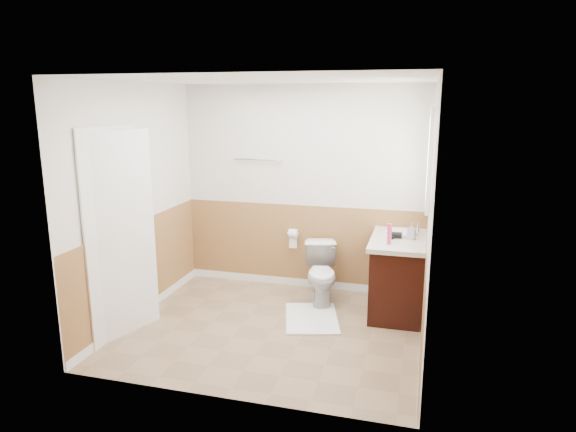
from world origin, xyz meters
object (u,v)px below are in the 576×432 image
(lotion_bottle, at_px, (389,234))
(soap_dispenser, at_px, (412,231))
(vanity_cabinet, at_px, (398,275))
(bath_mat, at_px, (312,318))
(toilet, at_px, (322,274))

(lotion_bottle, xyz_separation_m, soap_dispenser, (0.22, 0.28, -0.02))
(vanity_cabinet, bearing_deg, bath_mat, -149.24)
(toilet, bearing_deg, vanity_cabinet, -15.42)
(toilet, height_order, bath_mat, toilet)
(toilet, distance_m, lotion_bottle, 1.05)
(toilet, bearing_deg, lotion_bottle, -39.24)
(bath_mat, relative_size, vanity_cabinet, 0.73)
(vanity_cabinet, xyz_separation_m, lotion_bottle, (-0.10, -0.34, 0.56))
(vanity_cabinet, bearing_deg, lotion_bottle, -106.33)
(toilet, xyz_separation_m, vanity_cabinet, (0.87, 0.00, 0.06))
(vanity_cabinet, distance_m, soap_dispenser, 0.55)
(bath_mat, xyz_separation_m, lotion_bottle, (0.77, 0.18, 0.95))
(bath_mat, distance_m, vanity_cabinet, 1.09)
(lotion_bottle, height_order, soap_dispenser, lotion_bottle)
(lotion_bottle, distance_m, soap_dispenser, 0.35)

